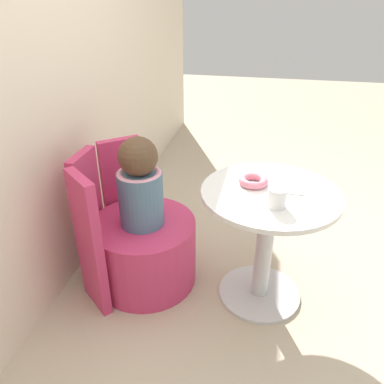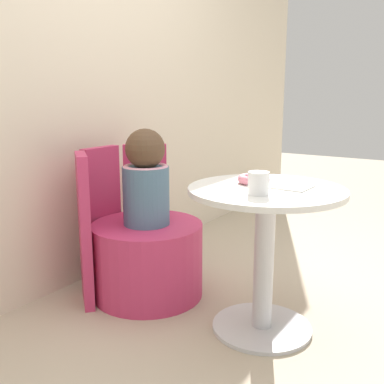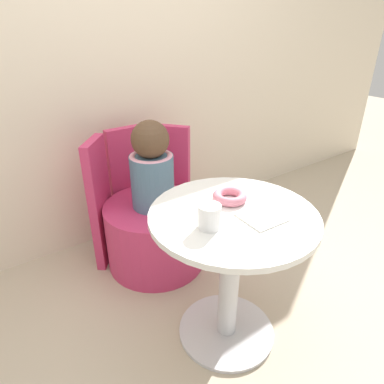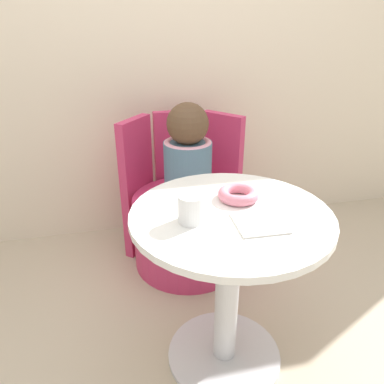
{
  "view_description": "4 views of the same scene",
  "coord_description": "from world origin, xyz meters",
  "px_view_note": "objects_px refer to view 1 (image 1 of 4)",
  "views": [
    {
      "loc": [
        -1.54,
        0.03,
        1.53
      ],
      "look_at": [
        0.06,
        0.37,
        0.64
      ],
      "focal_mm": 35.0,
      "sensor_mm": 36.0,
      "label": 1
    },
    {
      "loc": [
        -1.66,
        -0.79,
        1.07
      ],
      "look_at": [
        0.09,
        0.37,
        0.6
      ],
      "focal_mm": 42.0,
      "sensor_mm": 36.0,
      "label": 2
    },
    {
      "loc": [
        -0.71,
        -0.88,
        1.36
      ],
      "look_at": [
        0.09,
        0.27,
        0.64
      ],
      "focal_mm": 32.0,
      "sensor_mm": 36.0,
      "label": 3
    },
    {
      "loc": [
        -0.28,
        -1.05,
        1.27
      ],
      "look_at": [
        0.05,
        0.37,
        0.57
      ],
      "focal_mm": 35.0,
      "sensor_mm": 36.0,
      "label": 4
    }
  ],
  "objects_px": {
    "child_figure": "(140,185)",
    "donut": "(253,181)",
    "cup": "(277,198)",
    "round_table": "(267,227)",
    "tub_chair": "(145,251)"
  },
  "relations": [
    {
      "from": "child_figure",
      "to": "donut",
      "type": "height_order",
      "value": "child_figure"
    },
    {
      "from": "child_figure",
      "to": "cup",
      "type": "height_order",
      "value": "child_figure"
    },
    {
      "from": "child_figure",
      "to": "donut",
      "type": "distance_m",
      "value": 0.58
    },
    {
      "from": "round_table",
      "to": "cup",
      "type": "bearing_deg",
      "value": -169.32
    },
    {
      "from": "round_table",
      "to": "donut",
      "type": "height_order",
      "value": "donut"
    },
    {
      "from": "round_table",
      "to": "child_figure",
      "type": "bearing_deg",
      "value": 90.06
    },
    {
      "from": "cup",
      "to": "donut",
      "type": "bearing_deg",
      "value": 30.27
    },
    {
      "from": "round_table",
      "to": "tub_chair",
      "type": "height_order",
      "value": "round_table"
    },
    {
      "from": "donut",
      "to": "cup",
      "type": "bearing_deg",
      "value": -149.73
    },
    {
      "from": "tub_chair",
      "to": "child_figure",
      "type": "xyz_separation_m",
      "value": [
        -0.0,
        0.0,
        0.43
      ]
    },
    {
      "from": "child_figure",
      "to": "cup",
      "type": "xyz_separation_m",
      "value": [
        -0.14,
        -0.69,
        0.08
      ]
    },
    {
      "from": "donut",
      "to": "cup",
      "type": "height_order",
      "value": "cup"
    },
    {
      "from": "tub_chair",
      "to": "donut",
      "type": "relative_size",
      "value": 4.01
    },
    {
      "from": "round_table",
      "to": "donut",
      "type": "bearing_deg",
      "value": 57.95
    },
    {
      "from": "round_table",
      "to": "tub_chair",
      "type": "xyz_separation_m",
      "value": [
        -0.0,
        0.67,
        -0.26
      ]
    }
  ]
}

